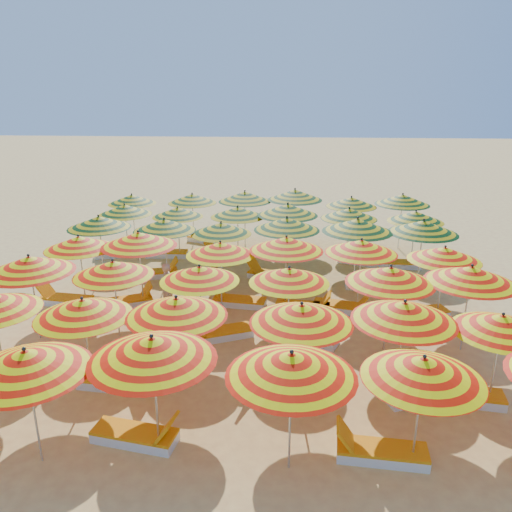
# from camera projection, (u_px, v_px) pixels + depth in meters

# --- Properties ---
(ground) EXTENTS (120.00, 120.00, 0.00)m
(ground) POSITION_uv_depth(u_px,v_px,m) (255.00, 308.00, 16.07)
(ground) COLOR #EFC46A
(ground) RESTS_ON ground
(umbrella_1) EXTENTS (2.85, 2.85, 2.43)m
(umbrella_1) POSITION_uv_depth(u_px,v_px,m) (26.00, 362.00, 8.80)
(umbrella_1) COLOR silver
(umbrella_1) RESTS_ON ground
(umbrella_2) EXTENTS (3.12, 3.12, 2.52)m
(umbrella_2) POSITION_uv_depth(u_px,v_px,m) (152.00, 349.00, 9.06)
(umbrella_2) COLOR silver
(umbrella_2) RESTS_ON ground
(umbrella_3) EXTENTS (2.96, 2.96, 2.47)m
(umbrella_3) POSITION_uv_depth(u_px,v_px,m) (291.00, 365.00, 8.62)
(umbrella_3) COLOR silver
(umbrella_3) RESTS_ON ground
(umbrella_4) EXTENTS (2.33, 2.33, 2.32)m
(umbrella_4) POSITION_uv_depth(u_px,v_px,m) (423.00, 369.00, 8.75)
(umbrella_4) COLOR silver
(umbrella_4) RESTS_ON ground
(umbrella_7) EXTENTS (2.71, 2.71, 2.32)m
(umbrella_7) POSITION_uv_depth(u_px,v_px,m) (83.00, 308.00, 11.17)
(umbrella_7) COLOR silver
(umbrella_7) RESTS_ON ground
(umbrella_8) EXTENTS (2.94, 2.94, 2.41)m
(umbrella_8) POSITION_uv_depth(u_px,v_px,m) (176.00, 307.00, 11.03)
(umbrella_8) COLOR silver
(umbrella_8) RESTS_ON ground
(umbrella_9) EXTENTS (2.92, 2.92, 2.40)m
(umbrella_9) POSITION_uv_depth(u_px,v_px,m) (301.00, 314.00, 10.71)
(umbrella_9) COLOR silver
(umbrella_9) RESTS_ON ground
(umbrella_10) EXTENTS (2.85, 2.85, 2.42)m
(umbrella_10) POSITION_uv_depth(u_px,v_px,m) (404.00, 312.00, 10.77)
(umbrella_10) COLOR silver
(umbrella_10) RESTS_ON ground
(umbrella_11) EXTENTS (2.28, 2.28, 2.22)m
(umbrella_11) POSITION_uv_depth(u_px,v_px,m) (502.00, 324.00, 10.61)
(umbrella_11) COLOR silver
(umbrella_11) RESTS_ON ground
(umbrella_12) EXTENTS (3.13, 3.13, 2.51)m
(umbrella_12) POSITION_uv_depth(u_px,v_px,m) (30.00, 264.00, 13.45)
(umbrella_12) COLOR silver
(umbrella_12) RESTS_ON ground
(umbrella_13) EXTENTS (2.84, 2.84, 2.33)m
(umbrella_13) POSITION_uv_depth(u_px,v_px,m) (113.00, 269.00, 13.60)
(umbrella_13) COLOR silver
(umbrella_13) RESTS_ON ground
(umbrella_14) EXTENTS (2.38, 2.38, 2.28)m
(umbrella_14) POSITION_uv_depth(u_px,v_px,m) (199.00, 274.00, 13.35)
(umbrella_14) COLOR silver
(umbrella_14) RESTS_ON ground
(umbrella_15) EXTENTS (2.75, 2.75, 2.28)m
(umbrella_15) POSITION_uv_depth(u_px,v_px,m) (289.00, 276.00, 13.21)
(umbrella_15) COLOR silver
(umbrella_15) RESTS_ON ground
(umbrella_16) EXTENTS (3.06, 3.06, 2.44)m
(umbrella_16) POSITION_uv_depth(u_px,v_px,m) (390.00, 275.00, 12.83)
(umbrella_16) COLOR silver
(umbrella_16) RESTS_ON ground
(umbrella_17) EXTENTS (3.03, 3.03, 2.45)m
(umbrella_17) POSITION_uv_depth(u_px,v_px,m) (471.00, 275.00, 12.84)
(umbrella_17) COLOR silver
(umbrella_17) RESTS_ON ground
(umbrella_18) EXTENTS (2.74, 2.74, 2.33)m
(umbrella_18) POSITION_uv_depth(u_px,v_px,m) (79.00, 243.00, 15.89)
(umbrella_18) COLOR silver
(umbrella_18) RESTS_ON ground
(umbrella_19) EXTENTS (2.53, 2.53, 2.53)m
(umbrella_19) POSITION_uv_depth(u_px,v_px,m) (139.00, 239.00, 15.63)
(umbrella_19) COLOR silver
(umbrella_19) RESTS_ON ground
(umbrella_20) EXTENTS (2.56, 2.56, 2.28)m
(umbrella_20) POSITION_uv_depth(u_px,v_px,m) (220.00, 249.00, 15.42)
(umbrella_20) COLOR silver
(umbrella_20) RESTS_ON ground
(umbrella_21) EXTENTS (2.92, 2.92, 2.44)m
(umbrella_21) POSITION_uv_depth(u_px,v_px,m) (286.00, 244.00, 15.42)
(umbrella_21) COLOR silver
(umbrella_21) RESTS_ON ground
(umbrella_22) EXTENTS (2.60, 2.60, 2.38)m
(umbrella_22) POSITION_uv_depth(u_px,v_px,m) (361.00, 247.00, 15.33)
(umbrella_22) COLOR silver
(umbrella_22) RESTS_ON ground
(umbrella_23) EXTENTS (2.54, 2.54, 2.31)m
(umbrella_23) POSITION_uv_depth(u_px,v_px,m) (445.00, 254.00, 14.87)
(umbrella_23) COLOR silver
(umbrella_23) RESTS_ON ground
(umbrella_24) EXTENTS (2.97, 2.97, 2.41)m
(umbrella_24) POSITION_uv_depth(u_px,v_px,m) (99.00, 222.00, 18.03)
(umbrella_24) COLOR silver
(umbrella_24) RESTS_ON ground
(umbrella_25) EXTENTS (2.93, 2.93, 2.38)m
(umbrella_25) POSITION_uv_depth(u_px,v_px,m) (164.00, 225.00, 17.77)
(umbrella_25) COLOR silver
(umbrella_25) RESTS_ON ground
(umbrella_26) EXTENTS (2.76, 2.76, 2.29)m
(umbrella_26) POSITION_uv_depth(u_px,v_px,m) (221.00, 228.00, 17.63)
(umbrella_26) COLOR silver
(umbrella_26) RESTS_ON ground
(umbrella_27) EXTENTS (2.57, 2.57, 2.48)m
(umbrella_27) POSITION_uv_depth(u_px,v_px,m) (287.00, 224.00, 17.58)
(umbrella_27) COLOR silver
(umbrella_27) RESTS_ON ground
(umbrella_28) EXTENTS (3.15, 3.15, 2.56)m
(umbrella_28) POSITION_uv_depth(u_px,v_px,m) (357.00, 225.00, 17.12)
(umbrella_28) COLOR silver
(umbrella_28) RESTS_ON ground
(umbrella_29) EXTENTS (2.76, 2.76, 2.52)m
(umbrella_29) POSITION_uv_depth(u_px,v_px,m) (423.00, 227.00, 17.04)
(umbrella_29) COLOR silver
(umbrella_29) RESTS_ON ground
(umbrella_30) EXTENTS (2.42, 2.42, 2.31)m
(umbrella_30) POSITION_uv_depth(u_px,v_px,m) (125.00, 210.00, 20.33)
(umbrella_30) COLOR silver
(umbrella_30) RESTS_ON ground
(umbrella_31) EXTENTS (2.10, 2.10, 2.20)m
(umbrella_31) POSITION_uv_depth(u_px,v_px,m) (178.00, 212.00, 20.30)
(umbrella_31) COLOR silver
(umbrella_31) RESTS_ON ground
(umbrella_32) EXTENTS (2.43, 2.43, 2.31)m
(umbrella_32) POSITION_uv_depth(u_px,v_px,m) (238.00, 212.00, 19.93)
(umbrella_32) COLOR silver
(umbrella_32) RESTS_ON ground
(umbrella_33) EXTENTS (2.74, 2.74, 2.51)m
(umbrella_33) POSITION_uv_depth(u_px,v_px,m) (288.00, 210.00, 19.52)
(umbrella_33) COLOR silver
(umbrella_33) RESTS_ON ground
(umbrella_34) EXTENTS (2.54, 2.54, 2.35)m
(umbrella_34) POSITION_uv_depth(u_px,v_px,m) (349.00, 214.00, 19.53)
(umbrella_34) COLOR silver
(umbrella_34) RESTS_ON ground
(umbrella_35) EXTENTS (2.20, 2.20, 2.29)m
(umbrella_35) POSITION_uv_depth(u_px,v_px,m) (416.00, 217.00, 19.26)
(umbrella_35) COLOR silver
(umbrella_35) RESTS_ON ground
(umbrella_36) EXTENTS (2.59, 2.59, 2.27)m
(umbrella_36) POSITION_uv_depth(u_px,v_px,m) (132.00, 199.00, 22.38)
(umbrella_36) COLOR silver
(umbrella_36) RESTS_ON ground
(umbrella_37) EXTENTS (2.51, 2.51, 2.32)m
(umbrella_37) POSITION_uv_depth(u_px,v_px,m) (192.00, 199.00, 22.34)
(umbrella_37) COLOR silver
(umbrella_37) RESTS_ON ground
(umbrella_38) EXTENTS (2.58, 2.58, 2.48)m
(umbrella_38) POSITION_uv_depth(u_px,v_px,m) (245.00, 197.00, 22.04)
(umbrella_38) COLOR silver
(umbrella_38) RESTS_ON ground
(umbrella_39) EXTENTS (2.79, 2.79, 2.57)m
(umbrella_39) POSITION_uv_depth(u_px,v_px,m) (295.00, 195.00, 22.01)
(umbrella_39) COLOR silver
(umbrella_39) RESTS_ON ground
(umbrella_40) EXTENTS (2.81, 2.81, 2.33)m
(umbrella_40) POSITION_uv_depth(u_px,v_px,m) (351.00, 202.00, 21.61)
(umbrella_40) COLOR silver
(umbrella_40) RESTS_ON ground
(umbrella_41) EXTENTS (2.72, 2.72, 2.48)m
(umbrella_41) POSITION_uv_depth(u_px,v_px,m) (402.00, 200.00, 21.43)
(umbrella_41) COLOR silver
(umbrella_41) RESTS_ON ground
(lounger_1) EXTENTS (1.81, 0.88, 0.69)m
(lounger_1) POSITION_uv_depth(u_px,v_px,m) (137.00, 435.00, 9.93)
(lounger_1) COLOR white
(lounger_1) RESTS_ON ground
(lounger_2) EXTENTS (1.77, 0.72, 0.69)m
(lounger_2) POSITION_uv_depth(u_px,v_px,m) (379.00, 452.00, 9.49)
(lounger_2) COLOR white
(lounger_2) RESTS_ON ground
(lounger_5) EXTENTS (1.78, 0.74, 0.69)m
(lounger_5) POSITION_uv_depth(u_px,v_px,m) (117.00, 381.00, 11.77)
(lounger_5) COLOR white
(lounger_5) RESTS_ON ground
(lounger_6) EXTENTS (1.82, 0.94, 0.69)m
(lounger_6) POSITION_uv_depth(u_px,v_px,m) (273.00, 389.00, 11.47)
(lounger_6) COLOR white
(lounger_6) RESTS_ON ground
(lounger_7) EXTENTS (1.83, 1.15, 0.69)m
(lounger_7) POSITION_uv_depth(u_px,v_px,m) (423.00, 392.00, 11.34)
(lounger_7) COLOR white
(lounger_7) RESTS_ON ground
(lounger_8) EXTENTS (1.79, 0.79, 0.69)m
(lounger_8) POSITION_uv_depth(u_px,v_px,m) (462.00, 395.00, 11.23)
(lounger_8) COLOR white
(lounger_8) RESTS_ON ground
(lounger_9) EXTENTS (1.82, 1.22, 0.69)m
(lounger_9) POSITION_uv_depth(u_px,v_px,m) (221.00, 333.00, 14.09)
(lounger_9) COLOR white
(lounger_9) RESTS_ON ground
(lounger_10) EXTENTS (1.82, 1.19, 0.69)m
(lounger_10) POSITION_uv_depth(u_px,v_px,m) (306.00, 336.00, 13.92)
(lounger_10) COLOR white
(lounger_10) RESTS_ON ground
(lounger_11) EXTENTS (1.79, 0.78, 0.69)m
(lounger_11) POSITION_uv_depth(u_px,v_px,m) (65.00, 300.00, 16.33)
(lounger_11) COLOR white
(lounger_11) RESTS_ON ground
(lounger_12) EXTENTS (1.82, 1.26, 0.69)m
(lounger_12) POSITION_uv_depth(u_px,v_px,m) (127.00, 302.00, 16.18)
(lounger_12) COLOR white
(lounger_12) RESTS_ON ground
(lounger_13) EXTENTS (1.79, 0.79, 0.69)m
(lounger_13) POSITION_uv_depth(u_px,v_px,m) (238.00, 301.00, 16.22)
(lounger_13) COLOR white
(lounger_13) RESTS_ON ground
(lounger_14) EXTENTS (1.79, 0.77, 0.69)m
(lounger_14) POSITION_uv_depth(u_px,v_px,m) (304.00, 307.00, 15.78)
(lounger_14) COLOR white
(lounger_14) RESTS_ON ground
(lounger_15) EXTENTS (1.82, 0.99, 0.69)m
(lounger_15) POSITION_uv_depth(u_px,v_px,m) (342.00, 307.00, 15.79)
(lounger_15) COLOR white
(lounger_15) RESTS_ON ground
(lounger_16) EXTENTS (1.83, 1.07, 0.69)m
(lounger_16) POSITION_uv_depth(u_px,v_px,m) (419.00, 313.00, 15.34)
(lounger_16) COLOR white
(lounger_16) RESTS_ON ground
(lounger_17) EXTENTS (1.83, 1.08, 0.69)m
(lounger_17) POSITION_uv_depth(u_px,v_px,m) (156.00, 273.00, 18.66)
(lounger_17) COLOR white
(lounger_17) RESTS_ON ground
(lounger_18) EXTENTS (1.82, 1.20, 0.69)m
(lounger_18) POSITION_uv_depth(u_px,v_px,m) (270.00, 275.00, 18.46)
(lounger_18) COLOR white
(lounger_18) RESTS_ON ground
(lounger_19) EXTENTS (1.75, 0.63, 0.69)m
(lounger_19) POSITION_uv_depth(u_px,v_px,m) (371.00, 284.00, 17.64)
(lounger_19) COLOR white
(lounger_19) RESTS_ON ground
(lounger_20) EXTENTS (1.74, 0.60, 0.69)m
(lounger_20) POSITION_uv_depth(u_px,v_px,m) (401.00, 285.00, 17.56)
(lounger_20) COLOR white
(lounger_20) RESTS_ON ground
(lounger_21) EXTENTS (1.83, 1.08, 0.69)m
(lounger_21) POSITION_uv_depth(u_px,v_px,m) (117.00, 253.00, 20.97)
(lounger_21) COLOR white
(lounger_21) RESTS_ON ground
(lounger_22) EXTENTS (1.75, 0.64, 0.69)m
(lounger_22) POSITION_uv_depth(u_px,v_px,m) (166.00, 253.00, 20.94)
(lounger_22) COLOR white
(lounger_22) RESTS_ON ground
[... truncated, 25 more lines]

